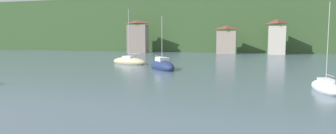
# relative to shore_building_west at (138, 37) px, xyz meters

# --- Properties ---
(wooded_hillside) EXTENTS (352.00, 47.90, 46.31)m
(wooded_hillside) POSITION_rel_shore_building_west_xyz_m (35.15, 34.28, 2.67)
(wooded_hillside) COLOR #38562D
(wooded_hillside) RESTS_ON ground_plane
(shore_building_west) EXTENTS (6.46, 3.23, 10.10)m
(shore_building_west) POSITION_rel_shore_building_west_xyz_m (0.00, 0.00, 0.00)
(shore_building_west) COLOR gray
(shore_building_west) RESTS_ON ground_plane
(shore_building_westcentral) EXTENTS (5.70, 3.51, 8.16)m
(shore_building_westcentral) POSITION_rel_shore_building_west_xyz_m (27.39, 0.13, -0.96)
(shore_building_westcentral) COLOR gray
(shore_building_westcentral) RESTS_ON ground_plane
(shore_building_central) EXTENTS (4.57, 4.12, 9.78)m
(shore_building_central) POSITION_rel_shore_building_west_xyz_m (41.09, 0.43, -0.17)
(shore_building_central) COLOR beige
(shore_building_central) RESTS_ON ground_plane
(sailboat_mid_0) EXTENTS (2.33, 5.35, 8.05)m
(sailboat_mid_0) POSITION_rel_shore_building_west_xyz_m (40.70, -58.89, -4.59)
(sailboat_mid_0) COLOR white
(sailboat_mid_0) RESTS_ON ground_plane
(sailboat_far_2) EXTENTS (7.82, 4.93, 10.11)m
(sailboat_far_2) POSITION_rel_shore_building_west_xyz_m (13.51, -38.58, -4.50)
(sailboat_far_2) COLOR #CCBC8E
(sailboat_far_2) RESTS_ON ground_plane
(sailboat_far_7) EXTENTS (6.51, 7.45, 8.35)m
(sailboat_far_7) POSITION_rel_shore_building_west_xyz_m (21.69, -45.37, -4.42)
(sailboat_far_7) COLOR navy
(sailboat_far_7) RESTS_ON ground_plane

